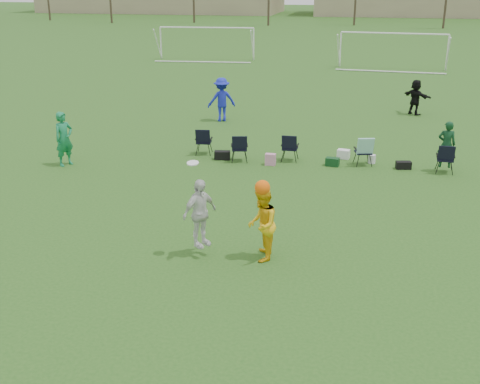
% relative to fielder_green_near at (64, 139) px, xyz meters
% --- Properties ---
extents(ground, '(260.00, 260.00, 0.00)m').
position_rel_fielder_green_near_xyz_m(ground, '(7.43, -5.98, -0.93)').
color(ground, '#25561A').
rests_on(ground, ground).
extents(fielder_green_near, '(0.71, 0.81, 1.86)m').
position_rel_fielder_green_near_xyz_m(fielder_green_near, '(0.00, 0.00, 0.00)').
color(fielder_green_near, '#167D4B').
rests_on(fielder_green_near, ground).
extents(fielder_blue, '(1.44, 1.21, 1.93)m').
position_rel_fielder_green_near_xyz_m(fielder_blue, '(3.63, 7.66, 0.04)').
color(fielder_blue, '#1924BE').
rests_on(fielder_blue, ground).
extents(fielder_black, '(1.43, 1.39, 1.64)m').
position_rel_fielder_green_near_xyz_m(fielder_black, '(12.16, 10.85, -0.11)').
color(fielder_black, black).
rests_on(fielder_black, ground).
extents(center_contest, '(2.21, 1.07, 2.28)m').
position_rel_fielder_green_near_xyz_m(center_contest, '(7.32, -5.81, 0.03)').
color(center_contest, silver).
rests_on(center_contest, ground).
extents(sideline_setup, '(9.02, 1.65, 1.71)m').
position_rel_fielder_green_near_xyz_m(sideline_setup, '(8.71, 2.05, -0.41)').
color(sideline_setup, '#0F3A1E').
rests_on(sideline_setup, ground).
extents(goal_left, '(7.39, 0.76, 2.46)m').
position_rel_fielder_green_near_xyz_m(goal_left, '(-2.57, 28.02, 1.00)').
color(goal_left, white).
rests_on(goal_left, ground).
extents(goal_mid, '(7.40, 0.63, 2.46)m').
position_rel_fielder_green_near_xyz_m(goal_mid, '(11.43, 26.02, 1.00)').
color(goal_mid, white).
rests_on(goal_mid, ground).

